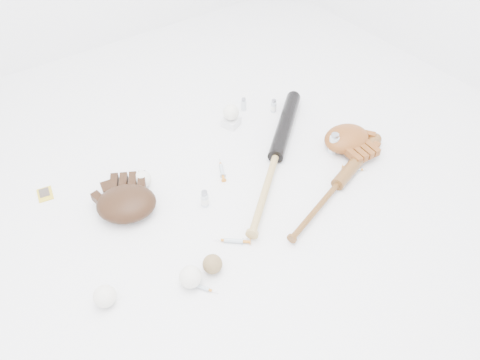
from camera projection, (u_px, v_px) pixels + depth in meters
bat_dark at (276, 156)px, 2.12m from camera, size 0.81×0.70×0.07m
bat_wood at (338, 184)px, 2.00m from camera, size 0.77×0.30×0.06m
glove_dark at (126, 203)px, 1.89m from camera, size 0.39×0.39×0.10m
glove_tan at (347, 138)px, 2.19m from camera, size 0.28×0.28×0.10m
trading_card at (45, 194)px, 2.00m from camera, size 0.07×0.09×0.00m
pedestal at (231, 122)px, 2.32m from camera, size 0.10×0.10×0.04m
baseball_on_pedestal at (231, 112)px, 2.28m from camera, size 0.08×0.08×0.08m
baseball_left at (105, 296)px, 1.60m from camera, size 0.08×0.08×0.08m
baseball_upper at (142, 179)px, 2.01m from camera, size 0.08×0.08×0.08m
baseball_mid at (190, 277)px, 1.66m from camera, size 0.08×0.08×0.08m
baseball_aged at (212, 264)px, 1.70m from camera, size 0.07×0.07×0.07m
syringe_0 at (201, 287)px, 1.67m from camera, size 0.09×0.13×0.02m
syringe_1 at (233, 241)px, 1.81m from camera, size 0.14×0.12×0.02m
syringe_2 at (222, 170)px, 2.09m from camera, size 0.09×0.15×0.02m
syringe_3 at (354, 168)px, 2.10m from camera, size 0.10×0.11×0.02m
vial_0 at (274, 106)px, 2.39m from camera, size 0.03×0.03×0.07m
vial_1 at (244, 104)px, 2.41m from camera, size 0.03×0.03×0.07m
vial_2 at (205, 198)px, 1.93m from camera, size 0.03×0.03×0.08m
vial_3 at (334, 143)px, 2.16m from camera, size 0.04×0.04×0.11m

